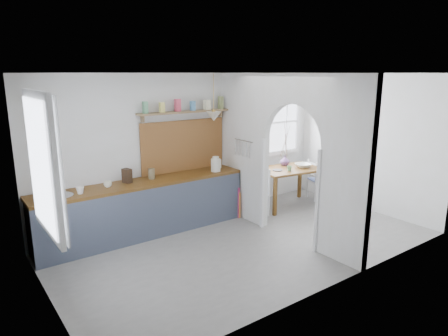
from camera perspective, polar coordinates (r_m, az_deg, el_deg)
floor at (r=6.37m, az=3.48°, el=-10.71°), size 5.80×3.20×0.01m
ceiling at (r=5.81m, az=3.85°, el=13.39°), size 5.80×3.20×0.01m
walls at (r=5.95m, az=3.66°, el=0.78°), size 5.81×3.21×2.60m
partition at (r=6.43m, az=8.17°, el=2.99°), size 0.12×3.20×2.60m
kitchen_window at (r=4.64m, az=-24.71°, el=0.38°), size 0.10×1.16×1.50m
nook_window at (r=8.23m, az=6.43°, el=6.35°), size 1.76×0.10×1.30m
counter at (r=6.70m, az=-11.38°, el=-5.53°), size 3.50×0.60×0.90m
sink at (r=6.15m, az=-22.52°, el=-3.78°), size 0.40×0.40×0.02m
backsplash at (r=7.10m, az=-5.77°, el=3.21°), size 1.65×0.03×0.90m
shelf at (r=6.94m, az=-5.54°, el=8.38°), size 1.75×0.20×0.21m
pendant_lamp at (r=6.86m, az=-1.48°, el=7.39°), size 0.26×0.26×0.16m
utensil_rail at (r=6.99m, az=2.82°, el=3.93°), size 0.02×0.50×0.02m
dining_table at (r=8.05m, az=9.16°, el=-2.72°), size 1.35×1.00×0.77m
chair_left at (r=7.41m, az=4.39°, el=-3.52°), size 0.42×0.42×0.90m
chair_right at (r=8.62m, az=13.38°, el=-1.62°), size 0.48×0.48×0.84m
kettle at (r=7.06m, az=-1.20°, el=0.60°), size 0.25×0.21×0.27m
mug_a at (r=6.12m, az=-19.87°, el=-3.01°), size 0.13×0.13×0.11m
mug_b at (r=6.34m, az=-16.27°, el=-2.23°), size 0.16×0.16×0.10m
knife_block at (r=6.51m, az=-13.69°, el=-1.08°), size 0.14×0.17×0.23m
jar at (r=6.67m, az=-10.31°, el=-0.81°), size 0.12×0.12×0.17m
towel_magenta at (r=7.32m, az=2.12°, el=-5.12°), size 0.02×0.03×0.60m
towel_orange at (r=7.31m, az=2.25°, el=-5.36°), size 0.02×0.03×0.48m
bowl at (r=8.09m, az=11.22°, el=0.37°), size 0.38×0.38×0.08m
table_cup at (r=7.75m, az=9.32°, el=-0.07°), size 0.11×0.11×0.09m
plate at (r=7.74m, az=7.63°, el=-0.31°), size 0.23×0.23×0.02m
vase at (r=8.18m, az=8.68°, el=1.06°), size 0.24×0.24×0.20m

